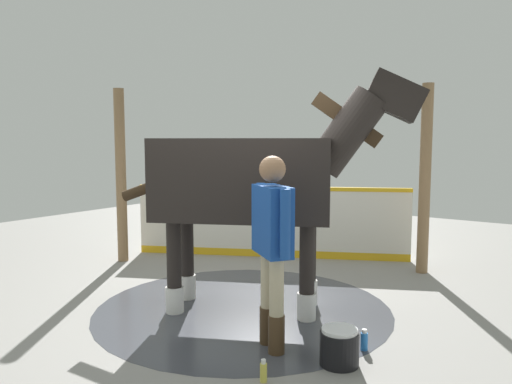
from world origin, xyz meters
The scene contains 10 objects.
ground_plane centered at (0.00, 0.00, -0.01)m, with size 16.00×16.00×0.02m, color gray.
wet_patch centered at (0.03, 0.05, 0.00)m, with size 3.31×3.31×0.00m, color #42444C.
barrier_wall centered at (-1.06, 2.31, 0.53)m, with size 4.01×2.00×1.15m.
roof_post_near centered at (1.25, 2.74, 1.34)m, with size 0.16×0.16×2.68m, color olive.
roof_post_far centered at (-2.83, 0.76, 1.34)m, with size 0.16×0.16×2.68m, color olive.
horse centered at (0.15, 0.11, 1.45)m, with size 3.08×1.77×2.62m.
handler centered at (0.88, -0.67, 1.02)m, with size 0.58×0.48×1.75m.
wash_bucket centered at (1.53, -0.63, 0.16)m, with size 0.33×0.33×0.32m.
bottle_shampoo centered at (1.16, -1.23, 0.08)m, with size 0.06×0.06×0.18m.
bottle_spray centered at (1.59, -0.23, 0.09)m, with size 0.07×0.07×0.20m.
Camera 1 is at (3.20, -4.29, 1.88)m, focal length 34.43 mm.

